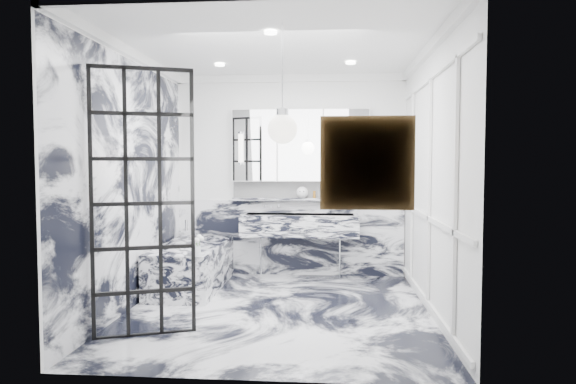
# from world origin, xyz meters

# --- Properties ---
(floor) EXTENTS (3.60, 3.60, 0.00)m
(floor) POSITION_xyz_m (0.00, 0.00, 0.00)
(floor) COLOR white
(floor) RESTS_ON ground
(ceiling) EXTENTS (3.60, 3.60, 0.00)m
(ceiling) POSITION_xyz_m (0.00, 0.00, 2.80)
(ceiling) COLOR white
(ceiling) RESTS_ON wall_back
(wall_back) EXTENTS (3.60, 0.00, 3.60)m
(wall_back) POSITION_xyz_m (0.00, 1.80, 1.40)
(wall_back) COLOR white
(wall_back) RESTS_ON floor
(wall_front) EXTENTS (3.60, 0.00, 3.60)m
(wall_front) POSITION_xyz_m (0.00, -1.80, 1.40)
(wall_front) COLOR white
(wall_front) RESTS_ON floor
(wall_left) EXTENTS (0.00, 3.60, 3.60)m
(wall_left) POSITION_xyz_m (-1.60, 0.00, 1.40)
(wall_left) COLOR white
(wall_left) RESTS_ON floor
(wall_right) EXTENTS (0.00, 3.60, 3.60)m
(wall_right) POSITION_xyz_m (1.60, 0.00, 1.40)
(wall_right) COLOR white
(wall_right) RESTS_ON floor
(marble_clad_back) EXTENTS (3.18, 0.05, 1.05)m
(marble_clad_back) POSITION_xyz_m (0.00, 1.78, 0.53)
(marble_clad_back) COLOR white
(marble_clad_back) RESTS_ON floor
(marble_clad_left) EXTENTS (0.02, 3.56, 2.68)m
(marble_clad_left) POSITION_xyz_m (-1.59, 0.00, 1.34)
(marble_clad_left) COLOR white
(marble_clad_left) RESTS_ON floor
(panel_molding) EXTENTS (0.03, 3.40, 2.30)m
(panel_molding) POSITION_xyz_m (1.58, 0.00, 1.30)
(panel_molding) COLOR white
(panel_molding) RESTS_ON floor
(soap_bottle_a) EXTENTS (0.11, 0.11, 0.22)m
(soap_bottle_a) POSITION_xyz_m (0.58, 1.71, 1.20)
(soap_bottle_a) COLOR #8C5919
(soap_bottle_a) RESTS_ON ledge
(soap_bottle_b) EXTENTS (0.10, 0.10, 0.18)m
(soap_bottle_b) POSITION_xyz_m (0.99, 1.71, 1.18)
(soap_bottle_b) COLOR #4C4C51
(soap_bottle_b) RESTS_ON ledge
(soap_bottle_c) EXTENTS (0.14, 0.14, 0.14)m
(soap_bottle_c) POSITION_xyz_m (0.77, 1.71, 1.16)
(soap_bottle_c) COLOR silver
(soap_bottle_c) RESTS_ON ledge
(face_pot) EXTENTS (0.17, 0.17, 0.17)m
(face_pot) POSITION_xyz_m (0.18, 1.71, 1.17)
(face_pot) COLOR white
(face_pot) RESTS_ON ledge
(amber_bottle) EXTENTS (0.04, 0.04, 0.10)m
(amber_bottle) POSITION_xyz_m (0.34, 1.71, 1.14)
(amber_bottle) COLOR #8C5919
(amber_bottle) RESTS_ON ledge
(flower_vase) EXTENTS (0.09, 0.09, 0.12)m
(flower_vase) POSITION_xyz_m (-0.89, 0.08, 0.61)
(flower_vase) COLOR silver
(flower_vase) RESTS_ON bathtub
(crittall_door) EXTENTS (0.84, 0.34, 2.42)m
(crittall_door) POSITION_xyz_m (-1.13, -0.90, 1.21)
(crittall_door) COLOR black
(crittall_door) RESTS_ON floor
(artwork) EXTENTS (0.56, 0.05, 0.56)m
(artwork) POSITION_xyz_m (0.81, -1.76, 1.57)
(artwork) COLOR orange
(artwork) RESTS_ON wall_front
(pendant_light) EXTENTS (0.25, 0.25, 0.25)m
(pendant_light) POSITION_xyz_m (0.15, -1.05, 1.86)
(pendant_light) COLOR white
(pendant_light) RESTS_ON ceiling
(trough_sink) EXTENTS (1.60, 0.45, 0.30)m
(trough_sink) POSITION_xyz_m (0.15, 1.55, 0.73)
(trough_sink) COLOR silver
(trough_sink) RESTS_ON wall_back
(ledge) EXTENTS (1.90, 0.14, 0.04)m
(ledge) POSITION_xyz_m (0.15, 1.72, 1.07)
(ledge) COLOR silver
(ledge) RESTS_ON wall_back
(subway_tile) EXTENTS (1.90, 0.03, 0.23)m
(subway_tile) POSITION_xyz_m (0.15, 1.78, 1.21)
(subway_tile) COLOR white
(subway_tile) RESTS_ON wall_back
(mirror_cabinet) EXTENTS (1.90, 0.16, 1.00)m
(mirror_cabinet) POSITION_xyz_m (0.15, 1.73, 1.82)
(mirror_cabinet) COLOR white
(mirror_cabinet) RESTS_ON wall_back
(sconce_left) EXTENTS (0.07, 0.07, 0.40)m
(sconce_left) POSITION_xyz_m (-0.67, 1.63, 1.78)
(sconce_left) COLOR white
(sconce_left) RESTS_ON mirror_cabinet
(sconce_right) EXTENTS (0.07, 0.07, 0.40)m
(sconce_right) POSITION_xyz_m (0.97, 1.63, 1.78)
(sconce_right) COLOR white
(sconce_right) RESTS_ON mirror_cabinet
(bathtub) EXTENTS (0.75, 1.65, 0.55)m
(bathtub) POSITION_xyz_m (-1.18, 0.90, 0.28)
(bathtub) COLOR silver
(bathtub) RESTS_ON floor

